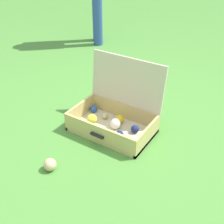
{
  "coord_description": "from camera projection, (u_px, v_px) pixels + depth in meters",
  "views": [
    {
      "loc": [
        0.87,
        -1.47,
        1.33
      ],
      "look_at": [
        -0.09,
        0.02,
        0.17
      ],
      "focal_mm": 45.66,
      "sensor_mm": 36.0,
      "label": 1
    }
  ],
  "objects": [
    {
      "name": "ground_plane",
      "position": [
        121.0,
        136.0,
        2.16
      ],
      "size": [
        16.0,
        16.0,
        0.0
      ],
      "primitive_type": "plane",
      "color": "#4C8C38"
    },
    {
      "name": "open_suitcase",
      "position": [
        116.0,
        115.0,
        2.18
      ],
      "size": [
        0.62,
        0.45,
        0.53
      ],
      "color": "beige",
      "rests_on": "ground"
    },
    {
      "name": "stray_ball_on_grass",
      "position": [
        50.0,
        164.0,
        1.83
      ],
      "size": [
        0.08,
        0.08,
        0.08
      ],
      "primitive_type": "sphere",
      "color": "#D1B784",
      "rests_on": "ground"
    }
  ]
}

